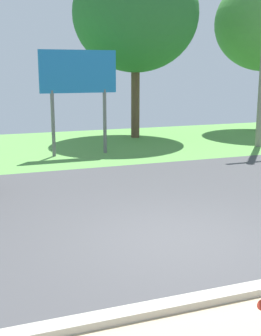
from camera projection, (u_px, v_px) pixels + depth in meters
ground_plane at (121, 197)px, 10.28m from camera, size 40.00×22.00×0.20m
roadside_billboard at (78, 79)px, 14.63m from camera, size 2.60×0.12×3.50m
tree_left_far at (136, 14)px, 17.88m from camera, size 5.15×5.15×7.42m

